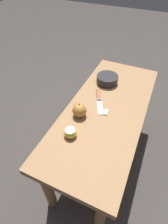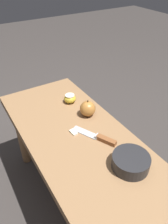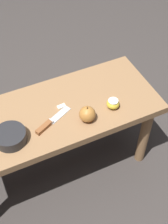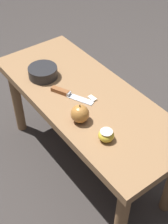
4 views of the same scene
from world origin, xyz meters
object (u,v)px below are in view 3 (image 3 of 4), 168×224
(apple_whole, at_px, (87,114))
(bowl, at_px, (10,137))
(wooden_bench, at_px, (55,121))
(knife, at_px, (49,124))
(apple_cut, at_px, (113,104))

(apple_whole, height_order, bowl, apple_whole)
(wooden_bench, height_order, knife, knife)
(apple_cut, bearing_deg, apple_whole, 7.68)
(wooden_bench, distance_m, apple_cut, 0.30)
(knife, xyz_separation_m, bowl, (0.18, 0.01, 0.02))
(wooden_bench, xyz_separation_m, knife, (0.05, 0.07, 0.09))
(knife, xyz_separation_m, apple_whole, (-0.17, 0.05, 0.03))
(knife, height_order, apple_cut, apple_cut)
(knife, height_order, bowl, bowl)
(knife, relative_size, bowl, 1.44)
(apple_cut, bearing_deg, bowl, -1.84)
(bowl, bearing_deg, apple_cut, 178.16)
(knife, distance_m, apple_whole, 0.18)
(apple_whole, bearing_deg, knife, -15.18)
(wooden_bench, distance_m, knife, 0.12)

